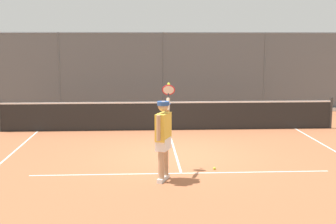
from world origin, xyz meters
The scene contains 6 objects.
ground_plane centered at (0.00, 0.00, 0.00)m, with size 60.00×60.00×0.00m, color #A8603D.
court_line_markings centered at (0.00, 2.03, 0.00)m, with size 8.77×9.45×0.01m.
fence_backdrop centered at (0.00, -8.15, 1.36)m, with size 20.19×1.37×3.33m.
tennis_net centered at (0.00, -3.52, 0.49)m, with size 11.26×0.09×1.07m.
tennis_player centered at (0.43, 2.15, 1.02)m, with size 0.50×1.41×2.02m.
tennis_ball_near_baseline centered at (-0.80, 1.41, 0.03)m, with size 0.07×0.07×0.07m, color #C1D138.
Camera 1 is at (0.85, 11.69, 2.96)m, focal length 49.08 mm.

